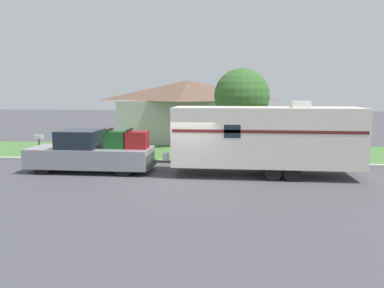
# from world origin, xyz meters

# --- Properties ---
(ground_plane) EXTENTS (120.00, 120.00, 0.00)m
(ground_plane) POSITION_xyz_m (0.00, 0.00, 0.00)
(ground_plane) COLOR #47474C
(curb_strip) EXTENTS (80.00, 0.30, 0.14)m
(curb_strip) POSITION_xyz_m (0.00, 3.75, 0.07)
(curb_strip) COLOR #ADADA8
(curb_strip) RESTS_ON ground_plane
(lawn_strip) EXTENTS (80.00, 7.00, 0.03)m
(lawn_strip) POSITION_xyz_m (0.00, 7.40, 0.01)
(lawn_strip) COLOR #477538
(lawn_strip) RESTS_ON ground_plane
(house_across_street) EXTENTS (10.31, 7.63, 4.68)m
(house_across_street) POSITION_xyz_m (-1.52, 13.74, 2.42)
(house_across_street) COLOR #B2B2A8
(house_across_street) RESTS_ON ground_plane
(pickup_truck) EXTENTS (5.92, 2.09, 2.07)m
(pickup_truck) POSITION_xyz_m (-4.65, 1.24, 0.92)
(pickup_truck) COLOR black
(pickup_truck) RESTS_ON ground_plane
(travel_trailer) EXTENTS (9.20, 2.38, 3.39)m
(travel_trailer) POSITION_xyz_m (3.49, 1.24, 1.80)
(travel_trailer) COLOR black
(travel_trailer) RESTS_ON ground_plane
(mailbox) EXTENTS (0.48, 0.20, 1.36)m
(mailbox) POSITION_xyz_m (-8.99, 4.33, 1.04)
(mailbox) COLOR brown
(mailbox) RESTS_ON ground_plane
(tree_in_yard) EXTENTS (3.18, 3.18, 5.14)m
(tree_in_yard) POSITION_xyz_m (2.50, 6.02, 3.53)
(tree_in_yard) COLOR brown
(tree_in_yard) RESTS_ON ground_plane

